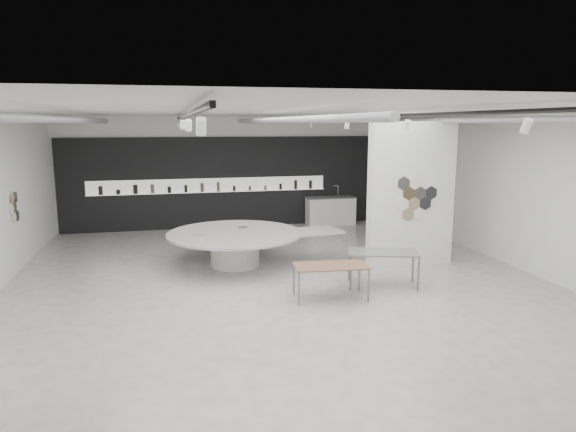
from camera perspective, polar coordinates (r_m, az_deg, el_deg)
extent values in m
cube|color=#BAB7AF|center=(11.45, -0.59, -7.84)|extent=(12.00, 14.00, 0.01)
cube|color=silver|center=(10.88, -0.63, 11.60)|extent=(12.00, 14.00, 0.01)
cube|color=white|center=(17.86, -5.52, 4.91)|extent=(12.00, 0.01, 3.80)
cube|color=white|center=(4.62, 18.98, -11.26)|extent=(12.00, 0.01, 3.80)
cube|color=white|center=(13.62, 24.90, 2.34)|extent=(0.01, 14.00, 3.80)
cylinder|color=#939396|center=(11.27, -22.90, 9.82)|extent=(0.12, 12.00, 0.12)
cylinder|color=#939396|center=(11.37, -1.19, 10.60)|extent=(0.12, 12.00, 0.12)
cylinder|color=#939396|center=(12.91, 17.67, 10.09)|extent=(0.12, 12.00, 0.12)
cube|color=black|center=(10.63, -11.41, 10.86)|extent=(0.05, 13.00, 0.06)
cylinder|color=white|center=(5.63, -9.63, 9.79)|extent=(0.11, 0.18, 0.21)
cylinder|color=white|center=(8.93, -11.00, 9.87)|extent=(0.11, 0.18, 0.21)
cylinder|color=white|center=(12.23, -11.64, 9.91)|extent=(0.11, 0.18, 0.21)
cylinder|color=white|center=(15.52, -12.00, 9.93)|extent=(0.11, 0.18, 0.21)
cube|color=black|center=(11.48, 9.34, 10.87)|extent=(0.05, 13.00, 0.06)
cylinder|color=white|center=(7.11, 24.98, 9.06)|extent=(0.11, 0.18, 0.21)
cylinder|color=white|center=(9.93, 13.09, 9.82)|extent=(0.11, 0.18, 0.21)
cylinder|color=white|center=(12.97, 6.59, 10.06)|extent=(0.11, 0.18, 0.21)
cylinder|color=white|center=(16.12, 2.59, 10.14)|extent=(0.11, 0.18, 0.21)
cylinder|color=white|center=(13.79, -28.13, -0.15)|extent=(0.03, 0.28, 0.28)
cylinder|color=black|center=(14.03, -27.86, 0.04)|extent=(0.03, 0.28, 0.28)
cylinder|color=#4E3E27|center=(13.88, -28.08, 0.88)|extent=(0.03, 0.28, 0.28)
cylinder|color=white|center=(13.63, -28.35, 0.70)|extent=(0.03, 0.28, 0.28)
cylinder|color=#967F5C|center=(13.72, -28.29, 1.74)|extent=(0.03, 0.28, 0.28)
cylinder|color=black|center=(13.97, -28.02, 1.89)|extent=(0.03, 0.28, 0.28)
cube|color=black|center=(17.83, -5.47, 3.77)|extent=(11.80, 0.10, 3.10)
cube|color=white|center=(17.67, -8.65, 3.41)|extent=(8.00, 0.06, 0.46)
cube|color=white|center=(17.63, -8.62, 2.66)|extent=(8.00, 0.18, 0.02)
cylinder|color=black|center=(17.70, -20.10, 2.69)|extent=(0.13, 0.13, 0.29)
cylinder|color=black|center=(17.65, -18.34, 2.55)|extent=(0.13, 0.13, 0.15)
cylinder|color=black|center=(17.59, -16.59, 2.87)|extent=(0.14, 0.14, 0.30)
cylinder|color=brown|center=(17.57, -14.83, 2.93)|extent=(0.12, 0.12, 0.29)
cylinder|color=black|center=(17.57, -13.05, 2.87)|extent=(0.12, 0.12, 0.21)
cylinder|color=black|center=(17.57, -11.28, 3.00)|extent=(0.10, 0.10, 0.25)
cylinder|color=brown|center=(17.59, -9.51, 3.15)|extent=(0.12, 0.12, 0.30)
cylinder|color=brown|center=(17.64, -7.75, 3.24)|extent=(0.10, 0.10, 0.31)
cylinder|color=black|center=(17.70, -6.00, 3.07)|extent=(0.09, 0.09, 0.17)
cylinder|color=brown|center=(17.78, -4.26, 3.11)|extent=(0.10, 0.10, 0.16)
cylinder|color=brown|center=(17.87, -2.54, 3.16)|extent=(0.09, 0.09, 0.15)
cylinder|color=black|center=(17.97, -0.83, 3.29)|extent=(0.09, 0.09, 0.21)
cylinder|color=black|center=(18.09, 0.85, 3.51)|extent=(0.11, 0.11, 0.31)
cylinder|color=black|center=(18.23, 2.51, 3.52)|extent=(0.11, 0.11, 0.29)
cube|color=white|center=(13.13, 13.50, 2.31)|extent=(2.20, 0.35, 3.60)
cylinder|color=#967F5C|center=(12.99, 13.84, 1.32)|extent=(0.34, 0.03, 0.34)
cylinder|color=black|center=(13.13, 15.00, 1.36)|extent=(0.34, 0.03, 0.34)
cylinder|color=white|center=(12.86, 12.65, 1.28)|extent=(0.34, 0.03, 0.34)
cylinder|color=black|center=(13.02, 14.47, 2.47)|extent=(0.34, 0.03, 0.34)
cylinder|color=#4E3E27|center=(12.89, 13.30, 2.44)|extent=(0.34, 0.03, 0.34)
cylinder|color=white|center=(13.10, 14.37, 0.23)|extent=(0.34, 0.03, 0.34)
cylinder|color=#967F5C|center=(12.97, 13.20, 0.18)|extent=(0.34, 0.03, 0.34)
cylinder|color=black|center=(13.16, 15.62, 2.49)|extent=(0.34, 0.03, 0.34)
cylinder|color=white|center=(12.92, 13.94, 3.59)|extent=(0.34, 0.03, 0.34)
cylinder|color=black|center=(12.79, 12.75, 3.57)|extent=(0.34, 0.03, 0.34)
cylinder|color=white|center=(13.03, -5.91, -3.79)|extent=(1.39, 1.39, 0.80)
cylinder|color=#B2AEA8|center=(12.93, -5.94, -1.95)|extent=(3.85, 3.85, 0.06)
cube|color=#B2AEA8|center=(13.12, 2.56, -1.71)|extent=(1.63, 1.15, 0.05)
cube|color=#967F5C|center=(12.71, -10.03, -2.11)|extent=(0.26, 0.20, 0.01)
cube|color=#4E3E27|center=(13.56, -5.06, -1.22)|extent=(0.26, 0.20, 0.01)
cube|color=brown|center=(10.55, 4.76, -5.53)|extent=(1.55, 0.87, 0.03)
cube|color=slate|center=(10.20, 1.23, -8.11)|extent=(0.04, 0.04, 0.67)
cube|color=slate|center=(10.84, 0.64, -7.00)|extent=(0.04, 0.04, 0.67)
cube|color=slate|center=(10.52, 8.95, -7.67)|extent=(0.04, 0.04, 0.67)
cube|color=slate|center=(11.13, 7.93, -6.63)|extent=(0.04, 0.04, 0.67)
cube|color=slate|center=(11.46, 10.54, -3.98)|extent=(1.68, 1.17, 0.03)
cube|color=slate|center=(11.18, 6.99, -6.32)|extent=(0.05, 0.05, 0.75)
cube|color=slate|center=(11.83, 6.82, -5.39)|extent=(0.05, 0.05, 0.75)
cube|color=slate|center=(11.35, 14.28, -6.32)|extent=(0.05, 0.05, 0.75)
cube|color=slate|center=(11.99, 13.71, -5.40)|extent=(0.05, 0.05, 0.75)
cube|color=white|center=(18.28, 4.74, 0.54)|extent=(1.70, 0.65, 0.95)
cube|color=slate|center=(18.20, 4.77, 2.07)|extent=(1.74, 0.69, 0.03)
cylinder|color=silver|center=(18.42, 5.57, 2.80)|extent=(0.03, 0.03, 0.38)
cylinder|color=silver|center=(18.37, 5.33, 3.35)|extent=(0.17, 0.03, 0.03)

